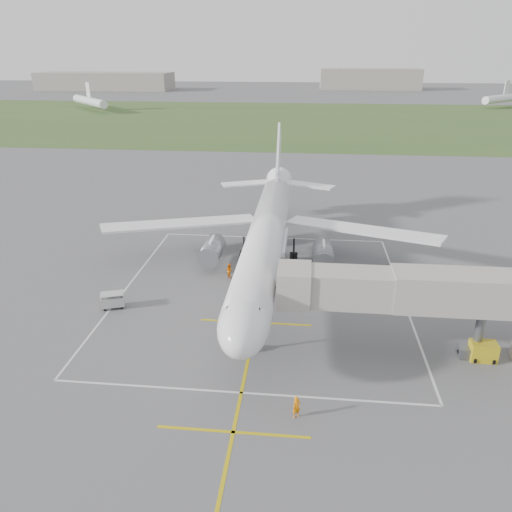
# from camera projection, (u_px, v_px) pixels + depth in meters

# --- Properties ---
(ground) EXTENTS (700.00, 700.00, 0.00)m
(ground) POSITION_uv_depth(u_px,v_px,m) (265.00, 276.00, 54.11)
(ground) COLOR #515154
(ground) RESTS_ON ground
(grass_strip) EXTENTS (700.00, 120.00, 0.02)m
(grass_strip) POSITION_uv_depth(u_px,v_px,m) (297.00, 120.00, 173.54)
(grass_strip) COLOR #385525
(grass_strip) RESTS_ON ground
(apron_markings) EXTENTS (28.20, 60.00, 0.01)m
(apron_markings) POSITION_uv_depth(u_px,v_px,m) (260.00, 301.00, 48.76)
(apron_markings) COLOR #BFA60B
(apron_markings) RESTS_ON ground
(airliner) EXTENTS (38.93, 46.75, 13.52)m
(airliner) POSITION_uv_depth(u_px,v_px,m) (266.00, 236.00, 53.11)
(airliner) COLOR white
(airliner) RESTS_ON ground
(jet_bridge) EXTENTS (23.40, 5.00, 7.20)m
(jet_bridge) POSITION_uv_depth(u_px,v_px,m) (454.00, 302.00, 38.39)
(jet_bridge) COLOR gray
(jet_bridge) RESTS_ON ground
(gpu_unit) EXTENTS (2.04, 1.46, 1.51)m
(gpu_unit) POSITION_uv_depth(u_px,v_px,m) (483.00, 351.00, 39.30)
(gpu_unit) COLOR gold
(gpu_unit) RESTS_ON ground
(baggage_cart) EXTENTS (2.45, 1.93, 1.49)m
(baggage_cart) POSITION_uv_depth(u_px,v_px,m) (113.00, 300.00, 47.26)
(baggage_cart) COLOR #B1B1B1
(baggage_cart) RESTS_ON ground
(ramp_worker_nose) EXTENTS (0.70, 0.64, 1.61)m
(ramp_worker_nose) POSITION_uv_depth(u_px,v_px,m) (297.00, 407.00, 33.10)
(ramp_worker_nose) COLOR orange
(ramp_worker_nose) RESTS_ON ground
(ramp_worker_wing) EXTENTS (0.96, 0.98, 1.59)m
(ramp_worker_wing) POSITION_uv_depth(u_px,v_px,m) (229.00, 270.00, 53.59)
(ramp_worker_wing) COLOR orange
(ramp_worker_wing) RESTS_ON ground
(distant_hangars) EXTENTS (345.00, 49.00, 12.00)m
(distant_hangars) POSITION_uv_depth(u_px,v_px,m) (277.00, 81.00, 297.30)
(distant_hangars) COLOR gray
(distant_hangars) RESTS_ON ground
(distant_aircraft) EXTENTS (195.44, 56.66, 8.85)m
(distant_aircraft) POSITION_uv_depth(u_px,v_px,m) (304.00, 100.00, 206.19)
(distant_aircraft) COLOR white
(distant_aircraft) RESTS_ON ground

